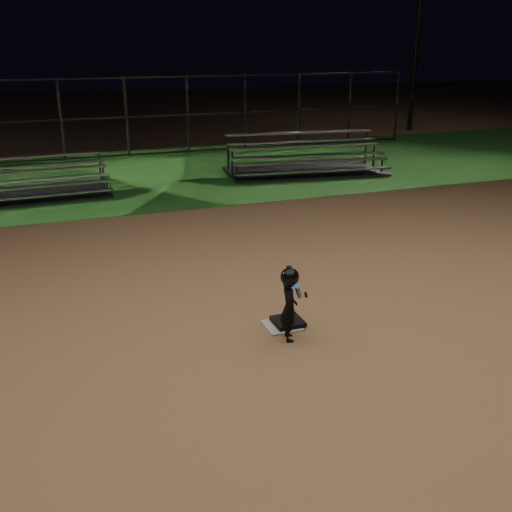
{
  "coord_description": "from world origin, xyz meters",
  "views": [
    {
      "loc": [
        -2.74,
        -6.49,
        3.56
      ],
      "look_at": [
        0.0,
        1.0,
        0.65
      ],
      "focal_mm": 41.62,
      "sensor_mm": 36.0,
      "label": 1
    }
  ],
  "objects": [
    {
      "name": "batting_tee",
      "position": [
        0.09,
        0.01,
        0.18
      ],
      "size": [
        0.38,
        0.38,
        0.81
      ],
      "color": "black",
      "rests_on": "home_plate"
    },
    {
      "name": "bleacher_left",
      "position": [
        -3.09,
        8.36,
        0.19
      ],
      "size": [
        3.79,
        1.97,
        0.91
      ],
      "rotation": [
        0.0,
        0.0,
        0.04
      ],
      "color": "#AAAAAF",
      "rests_on": "ground"
    },
    {
      "name": "light_pole_right",
      "position": [
        12.0,
        14.94,
        4.95
      ],
      "size": [
        0.9,
        0.53,
        8.3
      ],
      "color": "#2D2D30",
      "rests_on": "ground"
    },
    {
      "name": "backstop_fence",
      "position": [
        0.0,
        13.0,
        1.25
      ],
      "size": [
        20.08,
        0.08,
        2.5
      ],
      "color": "#38383D",
      "rests_on": "ground"
    },
    {
      "name": "home_plate",
      "position": [
        0.0,
        0.0,
        0.01
      ],
      "size": [
        0.45,
        0.45,
        0.02
      ],
      "primitive_type": "cube",
      "color": "beige",
      "rests_on": "ground"
    },
    {
      "name": "grass_strip",
      "position": [
        0.0,
        10.0,
        0.01
      ],
      "size": [
        60.0,
        8.0,
        0.01
      ],
      "primitive_type": "cube",
      "color": "#225E1E",
      "rests_on": "ground"
    },
    {
      "name": "ground",
      "position": [
        0.0,
        0.0,
        0.0
      ],
      "size": [
        80.0,
        80.0,
        0.0
      ],
      "primitive_type": "plane",
      "color": "#B07A4F",
      "rests_on": "ground"
    },
    {
      "name": "child_batter",
      "position": [
        -0.05,
        -0.35,
        0.51
      ],
      "size": [
        0.4,
        0.57,
        0.96
      ],
      "rotation": [
        0.0,
        0.0,
        1.36
      ],
      "color": "black",
      "rests_on": "ground"
    },
    {
      "name": "bleacher_right",
      "position": [
        4.3,
        8.68,
        0.22
      ],
      "size": [
        4.59,
        2.65,
        1.07
      ],
      "rotation": [
        0.0,
        0.0,
        -0.13
      ],
      "color": "#A9AAAE",
      "rests_on": "ground"
    }
  ]
}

